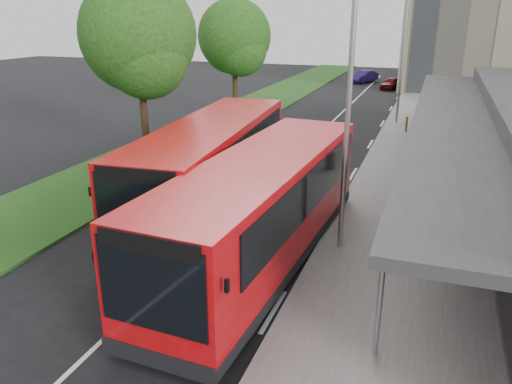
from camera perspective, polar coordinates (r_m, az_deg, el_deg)
ground at (r=15.50m, az=-7.46°, el=-7.31°), size 120.00×120.00×0.00m
pavement at (r=32.95m, az=18.54°, el=6.56°), size 5.00×80.00×0.15m
grass_verge at (r=35.61m, az=-2.97°, el=8.44°), size 5.00×80.00×0.10m
lane_centre_line at (r=28.84m, az=6.15°, el=5.57°), size 0.12×70.00×0.01m
kerb_dashes at (r=32.14m, az=13.64°, el=6.59°), size 0.12×56.00×0.01m
tree_mid at (r=25.23m, az=-13.22°, el=16.28°), size 5.50×5.50×8.83m
tree_far at (r=35.95m, az=-2.47°, el=16.85°), size 5.02×5.02×8.07m
lamp_post_near at (r=14.59m, az=10.24°, el=10.40°), size 1.44×0.28×8.00m
lamp_post_far at (r=34.37m, az=16.30°, el=15.16°), size 1.44×0.28×8.00m
bus_main at (r=14.50m, az=0.74°, el=-1.99°), size 3.48×11.42×3.20m
bus_second at (r=18.66m, az=-5.06°, el=3.07°), size 3.85×11.75×3.27m
litter_bin at (r=22.92m, az=17.27°, el=2.44°), size 0.49×0.49×0.78m
bollard at (r=32.28m, az=16.82°, el=7.45°), size 0.19×0.19×0.91m
car_near at (r=51.77m, az=15.19°, el=11.91°), size 2.13×3.56×1.14m
car_far at (r=56.23m, az=12.24°, el=12.77°), size 2.77×3.98×1.24m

